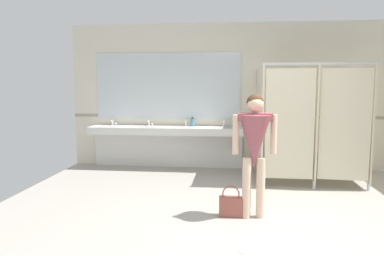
{
  "coord_description": "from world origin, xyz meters",
  "views": [
    {
      "loc": [
        -0.51,
        -4.22,
        1.68
      ],
      "look_at": [
        -1.04,
        0.69,
        1.1
      ],
      "focal_mm": 34.13,
      "sensor_mm": 36.0,
      "label": 1
    }
  ],
  "objects": [
    {
      "name": "person_standing",
      "position": [
        -0.22,
        0.34,
        0.99
      ],
      "size": [
        0.55,
        0.45,
        1.57
      ],
      "color": "beige",
      "rests_on": "ground_plane"
    },
    {
      "name": "mirror_panel",
      "position": [
        -1.81,
        3.18,
        1.67
      ],
      "size": [
        2.96,
        0.02,
        1.33
      ],
      "primitive_type": "cube",
      "color": "silver",
      "rests_on": "wall_back"
    },
    {
      "name": "vanity_counter",
      "position": [
        -1.81,
        2.99,
        0.62
      ],
      "size": [
        3.06,
        0.52,
        0.97
      ],
      "color": "silver",
      "rests_on": "ground_plane"
    },
    {
      "name": "bathroom_stalls",
      "position": [
        0.85,
        2.25,
        1.06
      ],
      "size": [
        1.77,
        1.49,
        2.03
      ],
      "color": "beige",
      "rests_on": "ground_plane"
    },
    {
      "name": "handbag",
      "position": [
        -0.5,
        0.36,
        0.14
      ],
      "size": [
        0.3,
        0.14,
        0.4
      ],
      "color": "#934C42",
      "rests_on": "ground_plane"
    },
    {
      "name": "wall_back",
      "position": [
        0.0,
        3.25,
        1.45
      ],
      "size": [
        7.61,
        0.12,
        2.91
      ],
      "primitive_type": "cube",
      "color": "beige",
      "rests_on": "ground_plane"
    },
    {
      "name": "floor_drain_cover",
      "position": [
        -0.35,
        -0.64,
        0.0
      ],
      "size": [
        0.14,
        0.14,
        0.01
      ],
      "primitive_type": "cylinder",
      "color": "#B7BABF",
      "rests_on": "ground_plane"
    },
    {
      "name": "ground_plane",
      "position": [
        0.0,
        0.0,
        -0.05
      ],
      "size": [
        7.61,
        6.98,
        0.1
      ],
      "primitive_type": "cube",
      "color": "#9E998E"
    },
    {
      "name": "wall_back_tile_band",
      "position": [
        0.0,
        3.19,
        1.05
      ],
      "size": [
        7.61,
        0.01,
        0.06
      ],
      "primitive_type": "cube",
      "color": "#9E937F",
      "rests_on": "wall_back"
    },
    {
      "name": "soap_dispenser",
      "position": [
        -1.29,
        3.07,
        0.93
      ],
      "size": [
        0.07,
        0.07,
        0.19
      ],
      "color": "teal",
      "rests_on": "vanity_counter"
    }
  ]
}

